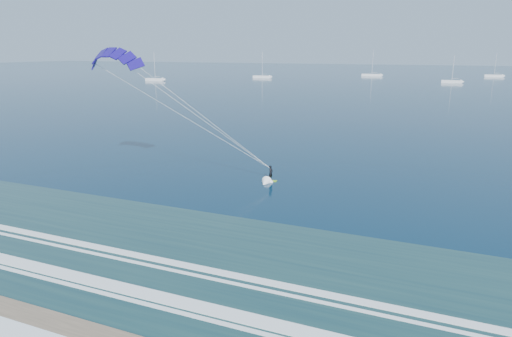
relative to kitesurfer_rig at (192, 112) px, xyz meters
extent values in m
cube|color=#1E423F|center=(10.63, -18.59, -7.52)|extent=(600.00, 22.00, 0.03)
cube|color=white|center=(10.63, -21.09, -7.50)|extent=(600.00, 1.10, 0.07)
cube|color=white|center=(10.63, -17.09, -7.50)|extent=(600.00, 0.70, 0.07)
cube|color=#80BB16|center=(7.20, 3.85, -7.50)|extent=(1.32, 0.43, 0.08)
imported|color=black|center=(7.20, 3.85, -6.65)|extent=(0.53, 0.67, 1.63)
cone|color=white|center=(7.05, 2.55, -7.46)|extent=(1.31, 1.74, 1.10)
cube|color=silver|center=(-101.02, 136.87, -6.94)|extent=(9.46, 2.40, 1.20)
cylinder|color=silver|center=(-101.02, 136.87, -0.56)|extent=(0.18, 0.18, 11.56)
cylinder|color=silver|center=(-99.82, 136.87, -5.54)|extent=(2.60, 0.12, 0.12)
cube|color=silver|center=(-64.15, 176.22, -6.94)|extent=(9.44, 2.40, 1.20)
cylinder|color=silver|center=(-64.15, 176.22, -0.51)|extent=(0.18, 0.18, 11.66)
cylinder|color=silver|center=(-62.95, 176.22, -5.54)|extent=(2.60, 0.12, 0.12)
cube|color=silver|center=(-15.98, 215.05, -6.94)|extent=(10.66, 2.40, 1.20)
cylinder|color=silver|center=(-15.98, 215.05, 0.11)|extent=(0.18, 0.18, 12.90)
cylinder|color=silver|center=(-14.78, 215.05, -5.54)|extent=(2.60, 0.12, 0.12)
cube|color=silver|center=(24.18, 174.81, -6.94)|extent=(8.29, 2.40, 1.20)
cylinder|color=silver|center=(24.18, 174.81, -1.15)|extent=(0.18, 0.18, 10.37)
cylinder|color=silver|center=(25.38, 174.81, -5.54)|extent=(2.60, 0.12, 0.12)
cube|color=silver|center=(44.26, 232.21, -6.94)|extent=(9.05, 2.40, 1.20)
cylinder|color=silver|center=(44.26, 232.21, -0.80)|extent=(0.18, 0.18, 11.07)
cylinder|color=silver|center=(45.46, 232.21, -5.54)|extent=(2.60, 0.12, 0.12)
camera|label=1|loc=(24.25, -40.46, 6.21)|focal=32.00mm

